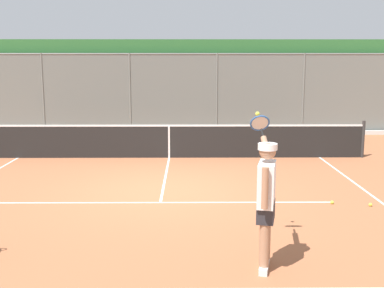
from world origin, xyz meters
The scene contains 7 objects.
ground_plane centered at (0.00, 0.00, 0.00)m, with size 60.00×60.00×0.00m, color #A8603D.
court_line_markings centered at (0.00, 1.30, 0.00)m, with size 8.77×8.10×0.01m.
fence_backdrop centered at (0.00, -8.77, 1.77)m, with size 19.41×1.37×3.56m.
tennis_net centered at (0.00, -3.56, 0.49)m, with size 11.27×0.09×1.07m.
tennis_player centered at (-1.57, 3.89, 1.01)m, with size 0.34×1.43×2.01m.
tennis_ball_by_sideline centered at (-3.36, 1.00, 0.03)m, with size 0.07×0.07×0.07m, color #D6E042.
tennis_ball_mid_court centered at (-4.05, 1.16, 0.03)m, with size 0.07×0.07×0.07m, color #D6E042.
Camera 1 is at (-0.55, 9.93, 2.75)m, focal length 44.59 mm.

